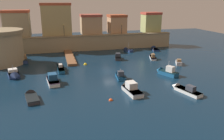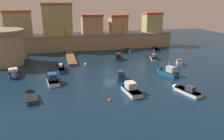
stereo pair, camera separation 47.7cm
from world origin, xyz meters
TOP-DOWN VIEW (x-y plane):
  - ground_plane at (0.00, 0.00)m, footprint 125.96×125.96m
  - quay_wall at (0.00, 22.02)m, footprint 49.49×2.36m
  - old_town_backdrop at (-3.37, 25.46)m, footprint 46.72×6.09m
  - fortress_tower at (-22.53, 11.81)m, footprint 10.56×10.56m
  - pier_dock at (-7.04, 13.35)m, footprint 2.02×15.29m
  - quay_lamp_0 at (-7.66, 22.02)m, footprint 0.32×0.32m
  - quay_lamp_1 at (9.28, 22.02)m, footprint 0.32×0.32m
  - moored_boat_0 at (10.26, -4.88)m, footprint 3.52×5.14m
  - moored_boat_1 at (-9.74, 3.90)m, footprint 1.41×6.69m
  - moored_boat_2 at (8.86, -13.67)m, footprint 3.06×5.94m
  - moored_boat_3 at (0.50, -11.36)m, footprint 2.32×5.93m
  - moored_boat_4 at (4.57, 9.68)m, footprint 2.38×4.62m
  - moored_boat_5 at (18.17, 17.69)m, footprint 2.43×4.63m
  - moored_boat_6 at (-18.11, 13.72)m, footprint 2.41×6.63m
  - moored_boat_7 at (1.03, -4.01)m, footprint 1.96×4.77m
  - moored_boat_8 at (16.80, 1.56)m, footprint 2.74×4.18m
  - moored_boat_9 at (-11.53, -3.49)m, footprint 2.42×6.27m
  - moored_boat_10 at (-14.63, -10.28)m, footprint 2.51×4.80m
  - moored_boat_11 at (-18.58, 0.92)m, footprint 3.06×5.17m
  - moored_boat_12 at (13.37, 8.38)m, footprint 2.89×5.77m
  - moored_boat_13 at (9.85, 18.13)m, footprint 2.15×4.32m
  - mooring_buoy_0 at (-4.14, 6.36)m, footprint 0.78×0.78m
  - mooring_buoy_1 at (13.80, -1.46)m, footprint 0.57×0.57m
  - mooring_buoy_2 at (-3.35, -13.99)m, footprint 0.59×0.59m

SIDE VIEW (x-z plane):
  - ground_plane at x=0.00m, z-range 0.00..0.00m
  - mooring_buoy_0 at x=-4.14m, z-range -0.39..0.39m
  - mooring_buoy_1 at x=13.80m, z-range -0.28..0.28m
  - mooring_buoy_2 at x=-3.35m, z-range -0.29..0.29m
  - moored_boat_5 at x=18.17m, z-range -0.57..1.08m
  - pier_dock at x=-7.04m, z-range -0.07..0.63m
  - moored_boat_10 at x=-14.63m, z-range -0.47..1.10m
  - moored_boat_13 at x=9.85m, z-range -1.21..1.85m
  - moored_boat_12 at x=13.37m, z-range -1.20..1.92m
  - moored_boat_7 at x=1.03m, z-range -0.71..1.47m
  - moored_boat_2 at x=8.86m, z-range -0.53..1.32m
  - moored_boat_1 at x=-9.74m, z-range -0.34..1.18m
  - moored_boat_8 at x=16.80m, z-range -0.29..1.21m
  - moored_boat_11 at x=-18.58m, z-range -0.89..1.95m
  - moored_boat_3 at x=0.50m, z-range -0.58..1.68m
  - moored_boat_4 at x=4.57m, z-range -0.42..1.53m
  - moored_boat_6 at x=-18.11m, z-range -0.45..1.56m
  - moored_boat_9 at x=-11.53m, z-range -0.56..1.69m
  - moored_boat_0 at x=10.26m, z-range -1.02..2.20m
  - quay_wall at x=0.00m, z-range 0.02..4.44m
  - fortress_tower at x=-22.53m, z-range 0.06..7.90m
  - quay_lamp_1 at x=9.28m, z-range 4.96..8.02m
  - quay_lamp_0 at x=-7.66m, z-range 4.97..8.23m
  - old_town_backdrop at x=-3.37m, z-range 3.16..12.42m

